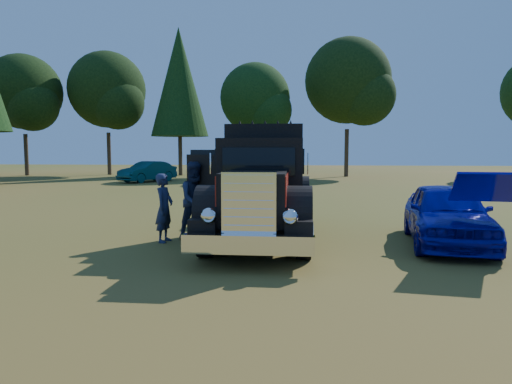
% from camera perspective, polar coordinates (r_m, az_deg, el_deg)
% --- Properties ---
extents(ground, '(120.00, 120.00, 0.00)m').
position_cam_1_polar(ground, '(10.84, 5.63, -7.10)').
color(ground, '#394F17').
rests_on(ground, ground).
extents(treeline, '(72.10, 24.04, 13.84)m').
position_cam_1_polar(treeline, '(38.29, 0.41, 13.30)').
color(treeline, '#2D2116').
rests_on(treeline, ground).
extents(diamond_t_truck, '(3.29, 7.16, 3.00)m').
position_cam_1_polar(diamond_t_truck, '(11.78, 0.77, 0.21)').
color(diamond_t_truck, black).
rests_on(diamond_t_truck, ground).
extents(hotrod_coupe, '(2.39, 4.66, 1.89)m').
position_cam_1_polar(hotrod_coupe, '(12.08, 22.77, -2.53)').
color(hotrod_coupe, '#062896').
rests_on(hotrod_coupe, ground).
extents(spectator_near, '(0.48, 0.67, 1.73)m').
position_cam_1_polar(spectator_near, '(11.71, -11.39, -1.96)').
color(spectator_near, '#1D2B43').
rests_on(spectator_near, ground).
extents(spectator_far, '(1.24, 1.18, 2.02)m').
position_cam_1_polar(spectator_far, '(12.07, -7.47, -1.00)').
color(spectator_far, '#20364C').
rests_on(spectator_far, ground).
extents(distant_teal_car, '(3.54, 4.75, 1.50)m').
position_cam_1_polar(distant_teal_car, '(34.28, -13.40, 2.50)').
color(distant_teal_car, '#0A353D').
rests_on(distant_teal_car, ground).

